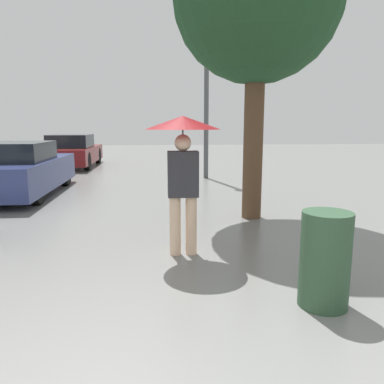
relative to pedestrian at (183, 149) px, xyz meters
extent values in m
cylinder|color=beige|center=(-0.10, 0.00, -0.98)|extent=(0.14, 0.14, 0.76)
cylinder|color=beige|center=(0.10, 0.00, -0.98)|extent=(0.14, 0.14, 0.76)
cube|color=#2D2D33|center=(0.00, 0.00, -0.32)|extent=(0.38, 0.22, 0.57)
sphere|color=beige|center=(0.00, 0.00, 0.07)|extent=(0.21, 0.21, 0.21)
cylinder|color=#515456|center=(0.00, 0.00, -0.07)|extent=(0.02, 0.02, 0.61)
cone|color=maroon|center=(0.00, 0.00, 0.32)|extent=(0.94, 0.94, 0.16)
cube|color=navy|center=(-3.67, 4.63, -0.87)|extent=(1.87, 4.12, 0.68)
cube|color=black|center=(-3.67, 4.42, -0.32)|extent=(1.59, 1.85, 0.42)
cylinder|color=black|center=(-4.52, 5.90, -1.07)|extent=(0.18, 0.58, 0.58)
cylinder|color=black|center=(-2.83, 5.90, -1.07)|extent=(0.18, 0.58, 0.58)
cylinder|color=black|center=(-2.83, 3.35, -1.07)|extent=(0.18, 0.58, 0.58)
cube|color=maroon|center=(-3.65, 10.75, -0.88)|extent=(1.76, 4.24, 0.60)
cube|color=black|center=(-3.65, 10.53, -0.33)|extent=(1.49, 1.91, 0.50)
cylinder|color=black|center=(-4.44, 12.06, -1.03)|extent=(0.18, 0.67, 0.67)
cylinder|color=black|center=(-2.86, 12.06, -1.03)|extent=(0.18, 0.67, 0.67)
cylinder|color=black|center=(-4.44, 9.43, -1.03)|extent=(0.18, 0.67, 0.67)
cylinder|color=black|center=(-2.86, 9.43, -1.03)|extent=(0.18, 0.67, 0.67)
cylinder|color=brown|center=(1.37, 1.85, 0.12)|extent=(0.34, 0.34, 2.96)
cylinder|color=#515456|center=(1.23, 6.99, 1.11)|extent=(0.15, 0.15, 4.94)
sphere|color=beige|center=(1.23, 6.99, 3.69)|extent=(0.36, 0.36, 0.36)
cylinder|color=#2D4C33|center=(1.19, -1.52, -0.92)|extent=(0.45, 0.45, 0.89)
camera|label=1|loc=(-0.33, -4.63, 0.29)|focal=35.00mm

